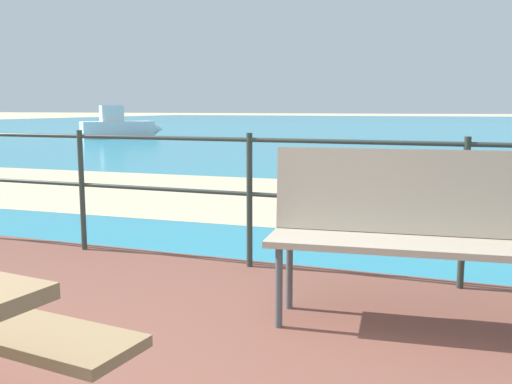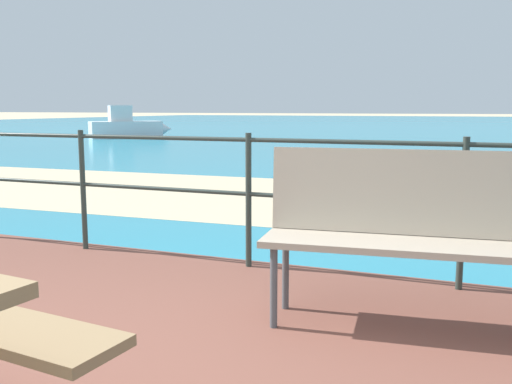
{
  "view_description": "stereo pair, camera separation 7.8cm",
  "coord_description": "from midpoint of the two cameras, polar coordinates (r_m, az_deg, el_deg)",
  "views": [
    {
      "loc": [
        1.47,
        -1.38,
        1.23
      ],
      "look_at": [
        -0.1,
        2.85,
        0.56
      ],
      "focal_mm": 39.82,
      "sensor_mm": 36.0,
      "label": 1
    },
    {
      "loc": [
        1.54,
        -1.35,
        1.23
      ],
      "look_at": [
        -0.1,
        2.85,
        0.56
      ],
      "focal_mm": 39.82,
      "sensor_mm": 36.0,
      "label": 2
    }
  ],
  "objects": [
    {
      "name": "park_bench",
      "position": [
        3.14,
        17.15,
        -2.9
      ],
      "size": [
        1.81,
        0.6,
        0.95
      ],
      "rotation": [
        0.0,
        0.0,
        0.11
      ],
      "color": "tan",
      "rests_on": "patio_paving"
    },
    {
      "name": "railing_fence",
      "position": [
        4.13,
        -1.2,
        1.01
      ],
      "size": [
        5.94,
        0.04,
        0.99
      ],
      "color": "#2D3833",
      "rests_on": "patio_paving"
    },
    {
      "name": "boat_near",
      "position": [
        23.83,
        -13.61,
        6.34
      ],
      "size": [
        2.85,
        2.96,
        1.31
      ],
      "rotation": [
        0.0,
        0.0,
        0.81
      ],
      "color": "silver",
      "rests_on": "sea_water"
    },
    {
      "name": "beach_strip",
      "position": [
        7.57,
        8.64,
        -0.91
      ],
      "size": [
        54.09,
        5.48,
        0.01
      ],
      "primitive_type": "cube",
      "rotation": [
        0.0,
        0.0,
        0.03
      ],
      "color": "beige",
      "rests_on": "ground"
    },
    {
      "name": "sea_water",
      "position": [
        41.41,
        18.39,
        6.34
      ],
      "size": [
        90.0,
        90.0,
        0.01
      ],
      "primitive_type": "cube",
      "color": "teal",
      "rests_on": "ground"
    }
  ]
}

